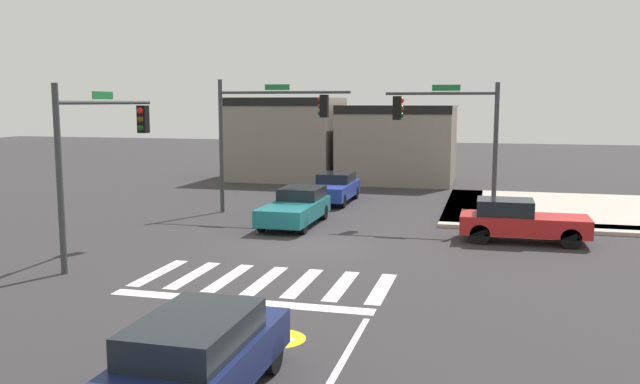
# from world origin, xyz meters

# --- Properties ---
(ground_plane) EXTENTS (120.00, 120.00, 0.00)m
(ground_plane) POSITION_xyz_m (0.00, 0.00, 0.00)
(ground_plane) COLOR #302D30
(crosswalk_near) EXTENTS (6.88, 2.95, 0.01)m
(crosswalk_near) POSITION_xyz_m (0.00, -4.50, 0.00)
(crosswalk_near) COLOR silver
(crosswalk_near) RESTS_ON ground_plane
(bike_detector_marking) EXTENTS (1.14, 1.14, 0.01)m
(bike_detector_marking) POSITION_xyz_m (1.75, -8.69, 0.00)
(bike_detector_marking) COLOR yellow
(bike_detector_marking) RESTS_ON ground_plane
(curb_corner_northeast) EXTENTS (10.00, 10.60, 0.15)m
(curb_corner_northeast) POSITION_xyz_m (8.49, 9.42, 0.07)
(curb_corner_northeast) COLOR #B2AA9E
(curb_corner_northeast) RESTS_ON ground_plane
(storefront_row) EXTENTS (13.80, 6.19, 5.15)m
(storefront_row) POSITION_xyz_m (-3.17, 18.96, 2.48)
(storefront_row) COLOR gray
(storefront_row) RESTS_ON ground_plane
(traffic_signal_northwest) EXTENTS (5.90, 0.32, 5.85)m
(traffic_signal_northwest) POSITION_xyz_m (-3.49, 5.78, 4.02)
(traffic_signal_northwest) COLOR #383A3D
(traffic_signal_northwest) RESTS_ON ground_plane
(traffic_signal_southwest) EXTENTS (0.32, 5.25, 5.40)m
(traffic_signal_southwest) POSITION_xyz_m (-5.81, -3.14, 3.69)
(traffic_signal_southwest) COLOR #383A3D
(traffic_signal_southwest) RESTS_ON ground_plane
(traffic_signal_northeast) EXTENTS (4.44, 0.32, 5.63)m
(traffic_signal_northeast) POSITION_xyz_m (4.40, 5.39, 3.88)
(traffic_signal_northeast) COLOR #383A3D
(traffic_signal_northeast) RESTS_ON ground_plane
(car_red) EXTENTS (4.35, 1.71, 1.49)m
(car_red) POSITION_xyz_m (6.97, 2.49, 0.75)
(car_red) COLOR red
(car_red) RESTS_ON ground_plane
(car_blue) EXTENTS (1.80, 4.42, 1.40)m
(car_blue) POSITION_xyz_m (-1.43, 9.84, 0.72)
(car_blue) COLOR #23389E
(car_blue) RESTS_ON ground_plane
(car_navy) EXTENTS (1.76, 4.79, 1.50)m
(car_navy) POSITION_xyz_m (1.40, -11.97, 0.78)
(car_navy) COLOR #141E4C
(car_navy) RESTS_ON ground_plane
(car_teal) EXTENTS (1.83, 4.68, 1.39)m
(car_teal) POSITION_xyz_m (-1.56, 3.72, 0.70)
(car_teal) COLOR #196B70
(car_teal) RESTS_ON ground_plane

